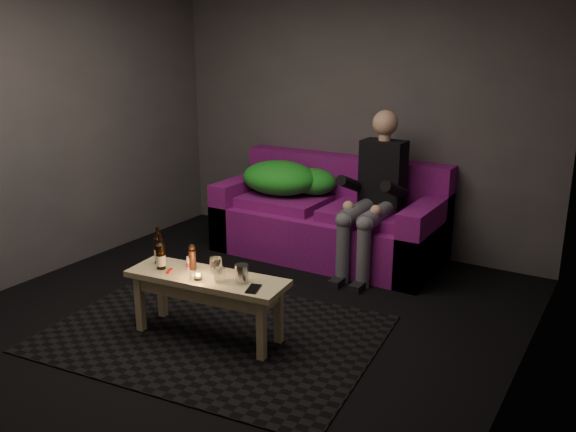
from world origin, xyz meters
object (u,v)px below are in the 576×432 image
object	(u,v)px
sofa	(330,221)
beer_bottle_b	(161,256)
beer_bottle_a	(159,250)
person	(375,191)
steel_cup	(242,273)
coffee_table	(207,287)

from	to	relation	value
sofa	beer_bottle_b	world-z (taller)	sofa
beer_bottle_a	person	bearing A→B (deg)	63.13
beer_bottle_a	steel_cup	distance (m)	0.73
beer_bottle_a	steel_cup	size ratio (longest dim) A/B	2.20
coffee_table	steel_cup	size ratio (longest dim) A/B	9.49
sofa	coffee_table	size ratio (longest dim) A/B	1.82
coffee_table	beer_bottle_b	world-z (taller)	beer_bottle_b
beer_bottle_a	coffee_table	bearing A→B (deg)	-1.87
sofa	steel_cup	size ratio (longest dim) A/B	17.29
coffee_table	beer_bottle_a	xyz separation A→B (m)	(-0.45, 0.01, 0.19)
coffee_table	beer_bottle_b	xyz separation A→B (m)	(-0.36, -0.06, 0.18)
person	beer_bottle_b	xyz separation A→B (m)	(-0.82, -1.88, -0.18)
sofa	beer_bottle_b	xyz separation A→B (m)	(-0.30, -2.05, 0.23)
beer_bottle_b	steel_cup	bearing A→B (deg)	8.50
beer_bottle_a	beer_bottle_b	distance (m)	0.12
sofa	beer_bottle_b	distance (m)	2.09
beer_bottle_a	steel_cup	world-z (taller)	beer_bottle_a
beer_bottle_b	coffee_table	bearing A→B (deg)	10.14
sofa	coffee_table	bearing A→B (deg)	-88.32
beer_bottle_a	steel_cup	xyz separation A→B (m)	(0.72, 0.02, -0.04)
sofa	person	bearing A→B (deg)	-18.56
beer_bottle_a	beer_bottle_b	bearing A→B (deg)	-41.54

